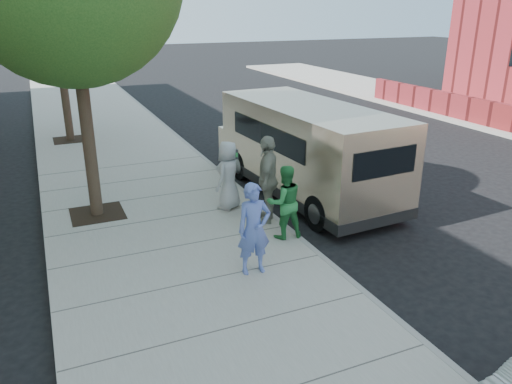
# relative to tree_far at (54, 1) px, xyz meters

# --- Properties ---
(ground) EXTENTS (120.00, 120.00, 0.00)m
(ground) POSITION_rel_tree_far_xyz_m (2.25, -10.00, -4.88)
(ground) COLOR black
(ground) RESTS_ON ground
(sidewalk) EXTENTS (5.00, 60.00, 0.15)m
(sidewalk) POSITION_rel_tree_far_xyz_m (1.25, -10.00, -4.81)
(sidewalk) COLOR gray
(sidewalk) RESTS_ON ground
(curb_face) EXTENTS (0.12, 60.00, 0.16)m
(curb_face) POSITION_rel_tree_far_xyz_m (3.69, -10.00, -4.81)
(curb_face) COLOR gray
(curb_face) RESTS_ON ground
(tree_far) EXTENTS (3.92, 3.80, 6.49)m
(tree_far) POSITION_rel_tree_far_xyz_m (0.00, 0.00, 0.00)
(tree_far) COLOR black
(tree_far) RESTS_ON sidewalk
(parking_meter) EXTENTS (0.31, 0.16, 1.45)m
(parking_meter) POSITION_rel_tree_far_xyz_m (3.00, -8.53, -3.68)
(parking_meter) COLOR gray
(parking_meter) RESTS_ON sidewalk
(van) EXTENTS (2.52, 6.58, 2.40)m
(van) POSITION_rel_tree_far_xyz_m (5.25, -7.98, -3.61)
(van) COLOR beige
(van) RESTS_ON ground
(person_officer) EXTENTS (0.64, 0.44, 1.70)m
(person_officer) POSITION_rel_tree_far_xyz_m (2.25, -11.57, -3.88)
(person_officer) COLOR #5A6FBF
(person_officer) RESTS_ON sidewalk
(person_green_shirt) EXTENTS (0.81, 0.66, 1.57)m
(person_green_shirt) POSITION_rel_tree_far_xyz_m (3.41, -10.47, -3.95)
(person_green_shirt) COLOR #2A813E
(person_green_shirt) RESTS_ON sidewalk
(person_gray_shirt) EXTENTS (0.95, 0.92, 1.64)m
(person_gray_shirt) POSITION_rel_tree_far_xyz_m (2.92, -8.49, -3.91)
(person_gray_shirt) COLOR #AAAAAD
(person_gray_shirt) RESTS_ON sidewalk
(person_striped_polo) EXTENTS (1.04, 1.23, 1.97)m
(person_striped_polo) POSITION_rel_tree_far_xyz_m (3.45, -9.56, -3.75)
(person_striped_polo) COLOR gray
(person_striped_polo) RESTS_ON sidewalk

